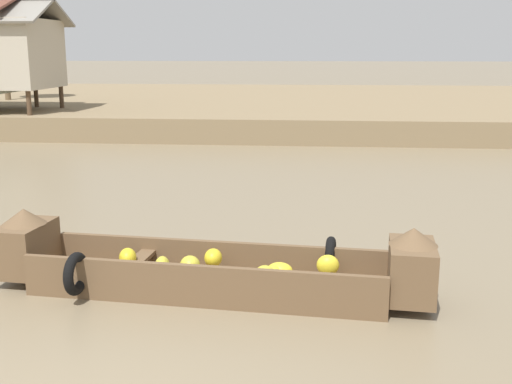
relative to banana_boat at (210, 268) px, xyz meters
name	(u,v)px	position (x,y,z in m)	size (l,w,h in m)	color
ground_plane	(225,187)	(-0.66, 6.05, -0.32)	(300.00, 300.00, 0.00)	#7A6B51
riverbank_strip	(272,105)	(-0.66, 22.17, 0.08)	(160.00, 20.00, 0.80)	#7F6B4C
banana_boat	(210,268)	(0.00, 0.00, 0.00)	(5.46, 1.44, 0.96)	brown
stilt_house_mid_left	(5,52)	(-9.53, 14.27, 2.54)	(3.85, 3.65, 3.93)	#4C3826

